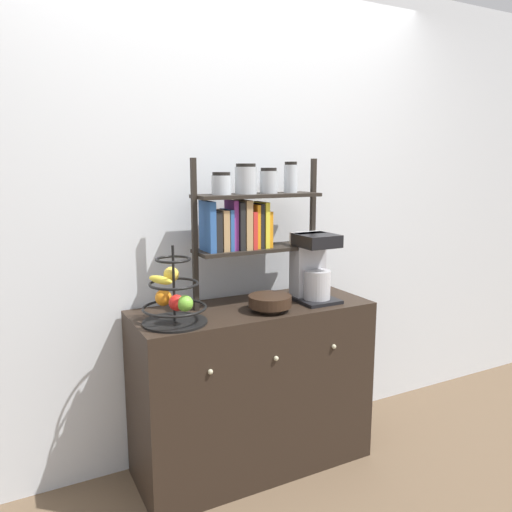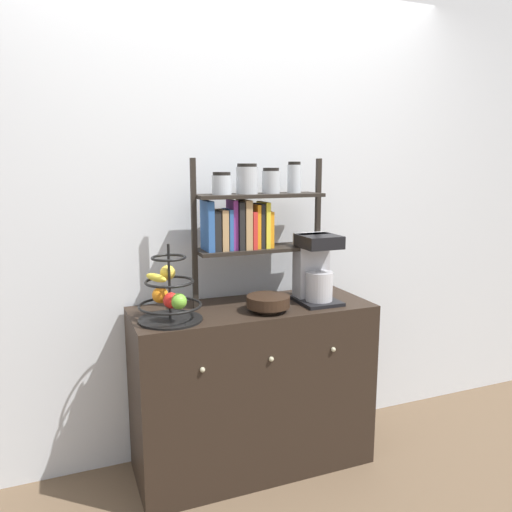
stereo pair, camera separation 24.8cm
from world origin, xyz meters
TOP-DOWN VIEW (x-y plane):
  - ground_plane at (0.00, 0.00)m, footprint 12.00×12.00m
  - wall_back at (0.00, 0.52)m, footprint 7.00×0.05m
  - sideboard at (0.00, 0.24)m, footprint 1.21×0.49m
  - coffee_maker at (0.34, 0.21)m, footprint 0.20×0.25m
  - fruit_stand at (-0.44, 0.16)m, footprint 0.29×0.29m
  - wooden_bowl at (0.04, 0.13)m, footprint 0.21×0.21m
  - shelf_hutch at (0.00, 0.31)m, footprint 0.70×0.20m

SIDE VIEW (x-z plane):
  - ground_plane at x=0.00m, z-range 0.00..0.00m
  - sideboard at x=0.00m, z-range 0.00..0.87m
  - wooden_bowl at x=0.04m, z-range 0.88..0.96m
  - fruit_stand at x=-0.44m, z-range 0.81..1.17m
  - coffee_maker at x=0.34m, z-range 0.87..1.23m
  - wall_back at x=0.00m, z-range 0.00..2.60m
  - shelf_hutch at x=0.00m, z-range 0.96..1.70m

